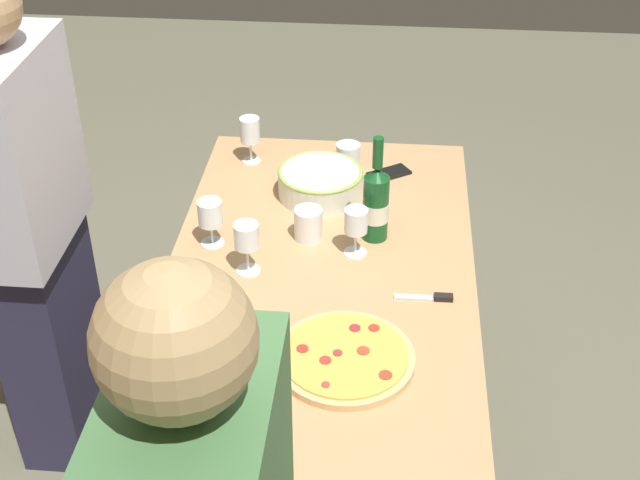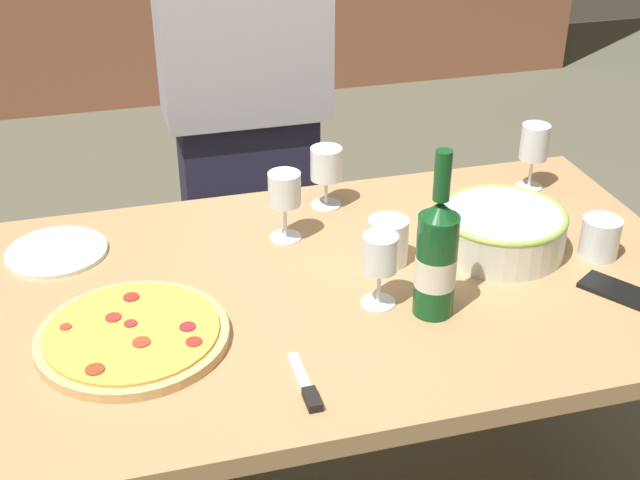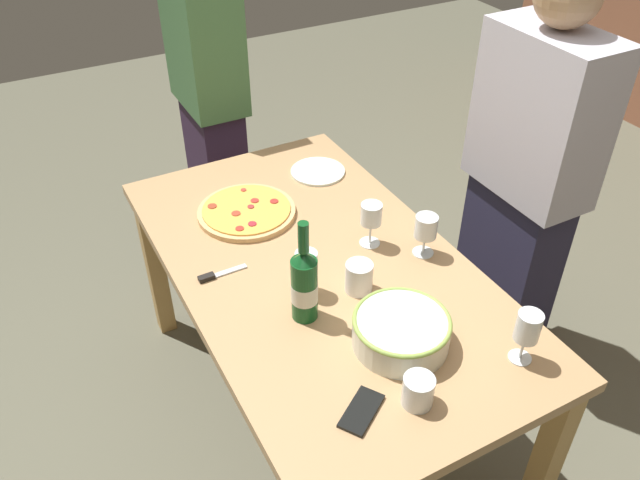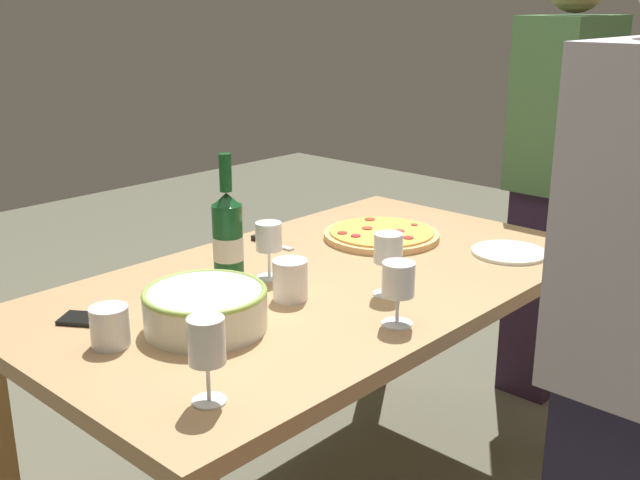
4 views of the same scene
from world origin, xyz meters
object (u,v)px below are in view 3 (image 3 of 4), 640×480
wine_glass_by_bottle (528,329)px  cell_phone (361,411)px  wine_bottle (304,284)px  side_plate (318,171)px  cup_amber (359,277)px  pizza (247,211)px  wine_glass_far_left (371,216)px  wine_glass_near_pizza (426,229)px  person_host (210,99)px  dining_table (320,286)px  cup_ceramic (418,391)px  pizza_knife (216,275)px  person_guest_left (525,185)px  wine_glass_far_right (306,265)px  serving_bowl (401,330)px

wine_glass_by_bottle → cell_phone: 0.50m
wine_bottle → side_plate: size_ratio=1.56×
wine_glass_by_bottle → cup_amber: 0.53m
pizza → cup_amber: bearing=15.1°
wine_bottle → side_plate: bearing=149.2°
wine_glass_far_left → wine_glass_near_pizza: bearing=45.0°
pizza → wine_glass_near_pizza: wine_glass_near_pizza is taller
wine_glass_far_left → side_plate: (-0.50, 0.06, -0.11)m
wine_glass_near_pizza → person_host: 1.35m
dining_table → cup_amber: (0.16, 0.05, 0.14)m
cup_ceramic → pizza_knife: 0.77m
pizza_knife → person_guest_left: bearing=84.1°
wine_glass_far_right → wine_glass_near_pizza: bearing=88.3°
wine_glass_near_pizza → cell_phone: wine_glass_near_pizza is taller
wine_bottle → wine_glass_near_pizza: bearing=99.3°
dining_table → wine_glass_by_bottle: (0.62, 0.30, 0.21)m
dining_table → person_guest_left: (0.01, 0.86, 0.15)m
cell_phone → pizza_knife: (-0.68, -0.14, 0.00)m
cell_phone → cup_amber: bearing=116.5°
dining_table → wine_glass_far_left: wine_glass_far_left is taller
dining_table → cup_ceramic: bearing=-4.0°
pizza → wine_glass_by_bottle: (1.01, 0.40, 0.10)m
wine_glass_far_right → pizza_knife: wine_glass_far_right is taller
pizza → side_plate: pizza is taller
cup_amber → serving_bowl: bearing=-3.2°
pizza_knife → wine_glass_by_bottle: bearing=40.3°
wine_glass_far_right → person_host: (-1.31, 0.17, -0.03)m
serving_bowl → wine_glass_by_bottle: bearing=51.8°
dining_table → serving_bowl: (0.42, 0.04, 0.14)m
wine_bottle → pizza_knife: size_ratio=2.08×
wine_bottle → serving_bowl: bearing=39.2°
wine_bottle → wine_glass_near_pizza: (-0.08, 0.49, -0.02)m
wine_glass_far_right → wine_glass_by_bottle: bearing=36.8°
pizza_knife → wine_glass_near_pizza: bearing=71.9°
wine_glass_near_pizza → pizza_knife: wine_glass_near_pizza is taller
person_host → cell_phone: bearing=-4.8°
side_plate → cup_amber: bearing=-17.8°
serving_bowl → person_guest_left: (-0.40, 0.83, 0.01)m
wine_glass_near_pizza → person_guest_left: person_guest_left is taller
cell_phone → pizza_knife: size_ratio=0.88×
wine_bottle → person_guest_left: (-0.17, 1.01, -0.06)m
cup_amber → pizza: bearing=-164.9°
cell_phone → person_guest_left: (-0.56, 1.05, 0.06)m
wine_glass_near_pizza → cup_amber: size_ratio=1.47×
wine_glass_far_right → person_host: bearing=172.4°
wine_glass_by_bottle → serving_bowl: bearing=-128.2°
wine_glass_far_right → person_host: 1.32m
pizza_knife → dining_table: bearing=71.2°
wine_bottle → cup_amber: (-0.02, 0.20, -0.07)m
cup_ceramic → wine_glass_by_bottle: bearing=88.1°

